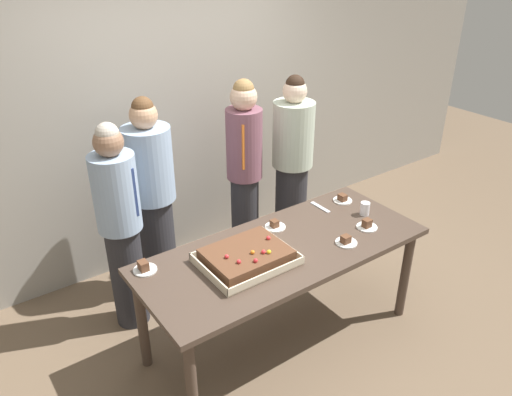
# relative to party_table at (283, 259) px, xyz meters

# --- Properties ---
(ground_plane) EXTENTS (12.00, 12.00, 0.00)m
(ground_plane) POSITION_rel_party_table_xyz_m (0.00, 0.00, -0.70)
(ground_plane) COLOR brown
(interior_back_panel) EXTENTS (8.00, 0.12, 3.00)m
(interior_back_panel) POSITION_rel_party_table_xyz_m (0.00, 1.60, 0.80)
(interior_back_panel) COLOR #9E998E
(interior_back_panel) RESTS_ON ground_plane
(party_table) EXTENTS (2.01, 0.84, 0.79)m
(party_table) POSITION_rel_party_table_xyz_m (0.00, 0.00, 0.00)
(party_table) COLOR #47382D
(party_table) RESTS_ON ground_plane
(sheet_cake) EXTENTS (0.58, 0.46, 0.12)m
(sheet_cake) POSITION_rel_party_table_xyz_m (-0.30, -0.00, 0.14)
(sheet_cake) COLOR beige
(sheet_cake) RESTS_ON party_table
(plated_slice_near_left) EXTENTS (0.15, 0.15, 0.07)m
(plated_slice_near_left) POSITION_rel_party_table_xyz_m (0.65, -0.15, 0.11)
(plated_slice_near_left) COLOR white
(plated_slice_near_left) RESTS_ON party_table
(plated_slice_near_right) EXTENTS (0.15, 0.15, 0.06)m
(plated_slice_near_right) POSITION_rel_party_table_xyz_m (0.38, -0.21, 0.11)
(plated_slice_near_right) COLOR white
(plated_slice_near_right) RESTS_ON party_table
(plated_slice_far_left) EXTENTS (0.15, 0.15, 0.06)m
(plated_slice_far_left) POSITION_rel_party_table_xyz_m (0.79, 0.25, 0.11)
(plated_slice_far_left) COLOR white
(plated_slice_far_left) RESTS_ON party_table
(plated_slice_far_right) EXTENTS (0.15, 0.15, 0.06)m
(plated_slice_far_right) POSITION_rel_party_table_xyz_m (0.11, 0.24, 0.11)
(plated_slice_far_right) COLOR white
(plated_slice_far_right) RESTS_ON party_table
(plated_slice_center_front) EXTENTS (0.15, 0.15, 0.07)m
(plated_slice_center_front) POSITION_rel_party_table_xyz_m (-0.88, 0.30, 0.11)
(plated_slice_center_front) COLOR white
(plated_slice_center_front) RESTS_ON party_table
(drink_cup_nearest) EXTENTS (0.07, 0.07, 0.10)m
(drink_cup_nearest) POSITION_rel_party_table_xyz_m (0.78, -0.00, 0.14)
(drink_cup_nearest) COLOR white
(drink_cup_nearest) RESTS_ON party_table
(cake_server_utensil) EXTENTS (0.03, 0.20, 0.01)m
(cake_server_utensil) POSITION_rel_party_table_xyz_m (0.58, 0.27, 0.10)
(cake_server_utensil) COLOR silver
(cake_server_utensil) RESTS_ON party_table
(person_serving_front) EXTENTS (0.37, 0.37, 1.65)m
(person_serving_front) POSITION_rel_party_table_xyz_m (-0.44, 1.10, 0.14)
(person_serving_front) COLOR #28282D
(person_serving_front) RESTS_ON ground_plane
(person_green_shirt_behind) EXTENTS (0.36, 0.36, 1.66)m
(person_green_shirt_behind) POSITION_rel_party_table_xyz_m (0.82, 0.91, 0.15)
(person_green_shirt_behind) COLOR #28282D
(person_green_shirt_behind) RESTS_ON ground_plane
(person_striped_tie_right) EXTENTS (0.31, 0.31, 1.61)m
(person_striped_tie_right) POSITION_rel_party_table_xyz_m (-0.81, 0.82, 0.14)
(person_striped_tie_right) COLOR #28282D
(person_striped_tie_right) RESTS_ON ground_plane
(person_far_right_suit) EXTENTS (0.30, 0.30, 1.68)m
(person_far_right_suit) POSITION_rel_party_table_xyz_m (0.36, 0.99, 0.20)
(person_far_right_suit) COLOR #28282D
(person_far_right_suit) RESTS_ON ground_plane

